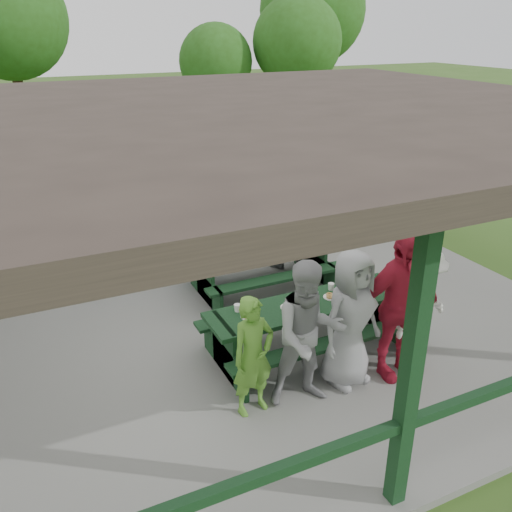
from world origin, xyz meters
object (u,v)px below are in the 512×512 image
picnic_table_far (263,263)px  contestant_white_fedora (421,304)px  contestant_green (253,356)px  contestant_grey_mid (350,319)px  pickup_truck (201,157)px  spectator_blue (83,236)px  contestant_red (399,306)px  contestant_grey_left (309,335)px  picnic_table_near (308,320)px  spectator_lblue (187,237)px  spectator_grey (282,223)px

picnic_table_far → contestant_white_fedora: bearing=-70.7°
contestant_green → contestant_white_fedora: bearing=-7.1°
contestant_grey_mid → pickup_truck: (1.58, 9.62, -0.17)m
contestant_grey_mid → pickup_truck: bearing=69.6°
contestant_grey_mid → spectator_blue: spectator_blue is taller
contestant_grey_mid → contestant_red: 0.65m
contestant_grey_left → pickup_truck: contestant_grey_left is taller
contestant_grey_left → spectator_blue: (-1.84, 4.38, 0.00)m
contestant_grey_left → spectator_blue: bearing=124.8°
picnic_table_near → contestant_red: contestant_red is taller
contestant_green → pickup_truck: (2.90, 9.62, -0.01)m
contestant_white_fedora → picnic_table_far: bearing=92.8°
picnic_table_near → contestant_white_fedora: bearing=-31.5°
picnic_table_far → contestant_grey_mid: bearing=-93.9°
contestant_grey_mid → spectator_lblue: (-0.81, 3.79, -0.13)m
contestant_red → spectator_grey: bearing=87.1°
contestant_green → contestant_grey_left: (0.66, -0.11, 0.17)m
contestant_grey_mid → spectator_lblue: bearing=90.9°
contestant_grey_left → spectator_lblue: contestant_grey_left is taller
contestant_green → contestant_grey_mid: 1.33m
contestant_green → contestant_white_fedora: size_ratio=0.89×
contestant_green → contestant_white_fedora: (2.48, 0.06, 0.06)m
contestant_green → pickup_truck: 10.05m
contestant_green → spectator_lblue: 3.83m
picnic_table_far → contestant_white_fedora: 2.95m
contestant_green → spectator_grey: 4.21m
spectator_blue → pickup_truck: 6.73m
contestant_grey_mid → spectator_grey: (0.94, 3.54, -0.05)m
contestant_green → contestant_grey_left: 0.69m
spectator_blue → spectator_grey: 3.51m
picnic_table_far → contestant_grey_left: size_ratio=1.34×
contestant_white_fedora → spectator_lblue: bearing=101.3°
contestant_grey_left → spectator_blue: spectator_blue is taller
spectator_lblue → pickup_truck: size_ratio=0.26×
contestant_white_fedora → pickup_truck: (0.41, 9.57, -0.08)m
picnic_table_far → pickup_truck: pickup_truck is taller
contestant_green → spectator_grey: (2.26, 3.55, 0.11)m
picnic_table_near → contestant_grey_mid: size_ratio=1.59×
picnic_table_near → spectator_grey: (1.03, 2.73, 0.37)m
spectator_lblue → spectator_blue: spectator_blue is taller
contestant_red → spectator_blue: bearing=127.4°
pickup_truck → spectator_blue: bearing=130.3°
picnic_table_far → spectator_lblue: spectator_lblue is taller
spectator_blue → pickup_truck: bearing=-147.7°
contestant_grey_left → contestant_grey_mid: contestant_grey_left is taller
contestant_grey_mid → contestant_red: size_ratio=0.90×
contestant_white_fedora → spectator_blue: size_ratio=0.91×
contestant_grey_left → spectator_grey: contestant_grey_left is taller
picnic_table_near → spectator_lblue: spectator_lblue is taller
contestant_grey_left → contestant_red: contestant_red is taller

